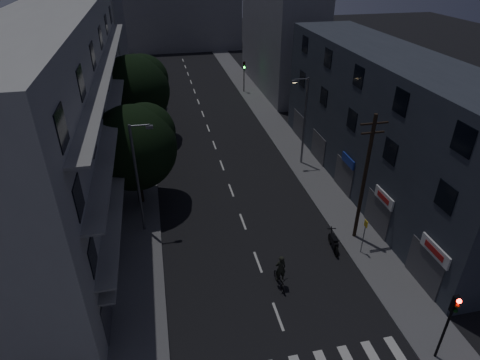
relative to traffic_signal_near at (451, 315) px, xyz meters
name	(u,v)px	position (x,y,z in m)	size (l,w,h in m)	color
ground	(214,143)	(-6.83, 27.14, -3.10)	(160.00, 160.00, 0.00)	black
sidewalk_left	(140,149)	(-14.33, 27.14, -3.02)	(3.00, 90.00, 0.15)	#565659
sidewalk_right	(283,136)	(0.67, 27.14, -3.02)	(3.00, 90.00, 0.15)	#565659
lane_markings	(205,121)	(-6.83, 33.39, -3.09)	(0.15, 60.50, 0.01)	beige
building_left	(66,111)	(-18.81, 20.14, 3.89)	(7.00, 36.00, 14.00)	#A3A39F
building_right	(383,124)	(5.16, 16.14, 2.40)	(6.19, 28.00, 11.00)	#2D333D
building_far_left	(99,28)	(-18.83, 50.14, 4.90)	(6.00, 20.00, 16.00)	slate
building_far_right	(280,40)	(5.17, 44.14, 3.40)	(6.00, 20.00, 13.00)	slate
building_far_end	(177,22)	(-6.83, 72.14, 1.90)	(24.00, 8.00, 10.00)	slate
tree_near	(134,144)	(-14.08, 17.38, 1.97)	(6.38, 6.38, 7.86)	black
tree_mid	(134,88)	(-14.16, 29.55, 2.44)	(7.00, 7.00, 8.62)	black
tree_far	(136,75)	(-14.19, 38.92, 1.19)	(5.34, 5.34, 6.60)	black
traffic_signal_near	(451,315)	(0.00, 0.00, 0.00)	(0.28, 0.37, 4.10)	black
traffic_signal_far_right	(244,70)	(-0.16, 42.55, 0.00)	(0.28, 0.37, 4.10)	black
traffic_signal_far_left	(143,80)	(-13.58, 40.88, 0.00)	(0.28, 0.37, 4.10)	black
street_lamp_left_near	(138,175)	(-13.82, 13.57, 1.50)	(1.51, 0.25, 8.00)	#5A5C62
street_lamp_right	(304,118)	(0.37, 20.94, 1.50)	(1.51, 0.25, 8.00)	slate
street_lamp_left_far	(138,90)	(-13.97, 31.99, 1.50)	(1.51, 0.25, 8.00)	slate
utility_pole	(365,177)	(0.39, 9.70, 1.77)	(1.80, 0.24, 9.00)	black
bus_stop_sign	(365,231)	(0.02, 8.01, -1.21)	(0.06, 0.35, 2.52)	#595B60
motorcycle	(334,243)	(-1.57, 8.85, -2.57)	(0.61, 2.10, 1.35)	black
cyclist	(280,276)	(-6.08, 6.37, -2.33)	(0.75, 1.83, 2.27)	black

